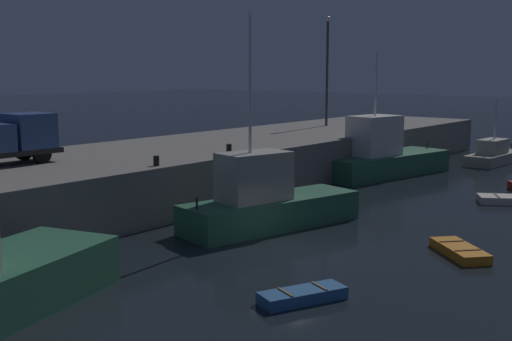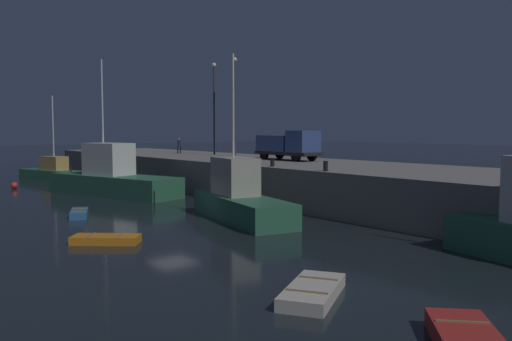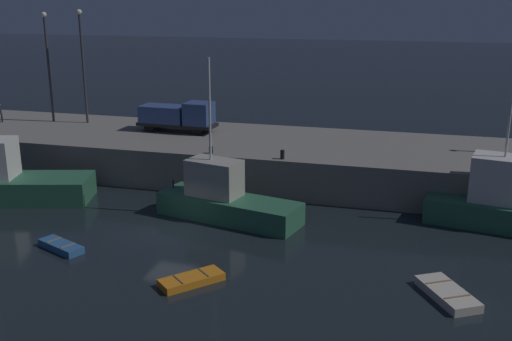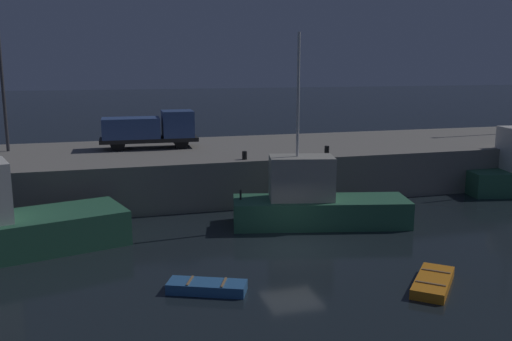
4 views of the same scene
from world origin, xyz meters
name	(u,v)px [view 1 (image 1 of 4)]	position (x,y,z in m)	size (l,w,h in m)	color
ground_plane	(291,250)	(0.00, 0.00, 0.00)	(320.00, 320.00, 0.00)	black
pier_quay	(97,183)	(0.00, 12.46, 1.37)	(75.33, 10.90, 2.74)	gray
fishing_trawler_red	(266,202)	(2.31, 3.09, 1.21)	(9.22, 4.59, 9.59)	#2D6647
fishing_boat_blue	(382,156)	(18.97, 6.08, 1.34)	(10.96, 5.16, 8.45)	#2D6647
fishing_trawler_green	(494,155)	(29.89, 2.15, 0.68)	(7.23, 2.49, 5.09)	gray
dinghy_orange_near	(511,200)	(15.03, -3.86, 0.20)	(2.94, 3.60, 0.44)	beige
rowboat_white_mid	(459,250)	(3.52, -5.58, 0.18)	(2.88, 3.03, 0.40)	orange
dinghy_red_small	(303,295)	(-4.59, -3.74, 0.19)	(2.98, 2.01, 0.42)	#2D6099
lamp_post_central	(327,63)	(23.65, 13.65, 7.76)	(0.44, 0.44, 8.68)	#38383D
bollard_west	(156,161)	(-0.17, 7.72, 2.97)	(0.28, 0.28, 0.47)	black
bollard_central	(229,150)	(4.81, 7.56, 3.04)	(0.28, 0.28, 0.60)	black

